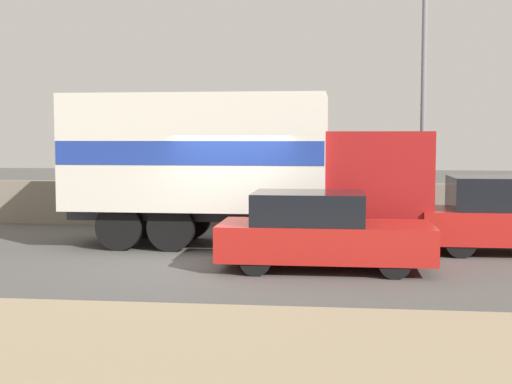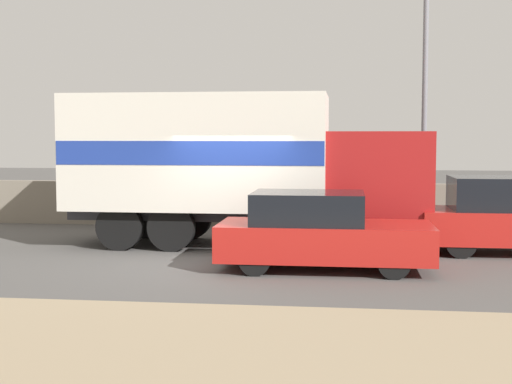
{
  "view_description": "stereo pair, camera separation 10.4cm",
  "coord_description": "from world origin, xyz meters",
  "px_view_note": "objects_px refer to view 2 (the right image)",
  "views": [
    {
      "loc": [
        2.26,
        -13.78,
        2.48
      ],
      "look_at": [
        0.51,
        0.8,
        1.34
      ],
      "focal_mm": 50.0,
      "sensor_mm": 36.0,
      "label": 1
    },
    {
      "loc": [
        2.36,
        -13.76,
        2.48
      ],
      "look_at": [
        0.51,
        0.8,
        1.34
      ],
      "focal_mm": 50.0,
      "sensor_mm": 36.0,
      "label": 2
    }
  ],
  "objects_px": {
    "box_truck": "(232,161)",
    "car_sedan_second": "(511,217)",
    "street_lamp": "(425,79)",
    "car_hatchback": "(320,232)"
  },
  "relations": [
    {
      "from": "car_hatchback",
      "to": "car_sedan_second",
      "type": "height_order",
      "value": "car_sedan_second"
    },
    {
      "from": "street_lamp",
      "to": "car_hatchback",
      "type": "relative_size",
      "value": 1.71
    },
    {
      "from": "box_truck",
      "to": "car_hatchback",
      "type": "distance_m",
      "value": 3.64
    },
    {
      "from": "street_lamp",
      "to": "box_truck",
      "type": "height_order",
      "value": "street_lamp"
    },
    {
      "from": "box_truck",
      "to": "car_sedan_second",
      "type": "height_order",
      "value": "box_truck"
    },
    {
      "from": "car_sedan_second",
      "to": "box_truck",
      "type": "bearing_deg",
      "value": 176.65
    },
    {
      "from": "street_lamp",
      "to": "box_truck",
      "type": "distance_m",
      "value": 5.65
    },
    {
      "from": "car_hatchback",
      "to": "street_lamp",
      "type": "bearing_deg",
      "value": 65.81
    },
    {
      "from": "box_truck",
      "to": "street_lamp",
      "type": "bearing_deg",
      "value": 30.88
    },
    {
      "from": "street_lamp",
      "to": "box_truck",
      "type": "relative_size",
      "value": 0.84
    }
  ]
}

